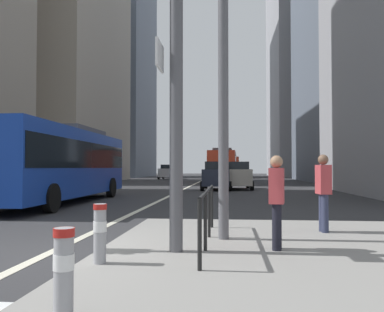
# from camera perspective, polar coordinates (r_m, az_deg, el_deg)

# --- Properties ---
(ground_plane) EXTENTS (160.00, 160.00, 0.00)m
(ground_plane) POSITION_cam_1_polar(r_m,az_deg,el_deg) (27.02, -1.56, -4.90)
(ground_plane) COLOR #303033
(lane_centre_line) EXTENTS (0.20, 80.00, 0.01)m
(lane_centre_line) POSITION_cam_1_polar(r_m,az_deg,el_deg) (36.96, 0.28, -4.03)
(lane_centre_line) COLOR beige
(lane_centre_line) RESTS_ON ground
(office_tower_left_mid) EXTENTS (12.13, 19.16, 29.45)m
(office_tower_left_mid) POSITION_cam_1_polar(r_m,az_deg,el_deg) (49.05, -18.59, 14.03)
(office_tower_left_mid) COLOR gray
(office_tower_left_mid) RESTS_ON ground
(office_tower_left_far) EXTENTS (10.94, 17.22, 45.70)m
(office_tower_left_far) POSITION_cam_1_polar(r_m,az_deg,el_deg) (72.95, -10.64, 15.36)
(office_tower_left_far) COLOR slate
(office_tower_left_far) RESTS_ON ground
(office_tower_right_far) EXTENTS (12.34, 21.23, 49.80)m
(office_tower_right_far) POSITION_cam_1_polar(r_m,az_deg,el_deg) (77.31, 15.90, 16.00)
(office_tower_right_far) COLOR #9E9EA3
(office_tower_right_far) RESTS_ON ground
(city_bus_blue_oncoming) EXTENTS (2.82, 11.44, 3.40)m
(city_bus_blue_oncoming) POSITION_cam_1_polar(r_m,az_deg,el_deg) (18.28, -18.05, -0.61)
(city_bus_blue_oncoming) COLOR #14389E
(city_bus_blue_oncoming) RESTS_ON ground
(city_bus_red_receding) EXTENTS (2.93, 11.51, 3.40)m
(city_bus_red_receding) POSITION_cam_1_polar(r_m,az_deg,el_deg) (41.58, 4.47, -1.23)
(city_bus_red_receding) COLOR red
(city_bus_red_receding) RESTS_ON ground
(city_bus_red_distant) EXTENTS (2.85, 11.59, 3.40)m
(city_bus_red_distant) POSITION_cam_1_polar(r_m,az_deg,el_deg) (62.62, 5.45, -1.38)
(city_bus_red_distant) COLOR red
(city_bus_red_distant) RESTS_ON ground
(car_oncoming_mid) EXTENTS (2.14, 4.55, 1.94)m
(car_oncoming_mid) POSITION_cam_1_polar(r_m,az_deg,el_deg) (54.23, -3.45, -2.23)
(car_oncoming_mid) COLOR silver
(car_oncoming_mid) RESTS_ON ground
(car_receding_near) EXTENTS (2.12, 4.44, 1.94)m
(car_receding_near) POSITION_cam_1_polar(r_m,az_deg,el_deg) (28.03, 3.57, -2.76)
(car_receding_near) COLOR #232838
(car_receding_near) RESTS_ON ground
(car_receding_far) EXTENTS (2.21, 4.39, 1.94)m
(car_receding_far) POSITION_cam_1_polar(r_m,az_deg,el_deg) (28.67, 6.35, -2.73)
(car_receding_far) COLOR #B2A899
(car_receding_far) RESTS_ON ground
(traffic_signal_gantry) EXTENTS (6.20, 0.65, 6.00)m
(traffic_signal_gantry) POSITION_cam_1_polar(r_m,az_deg,el_deg) (7.68, -18.54, 18.12)
(traffic_signal_gantry) COLOR #515156
(traffic_signal_gantry) RESTS_ON median_island
(bollard_left) EXTENTS (0.20, 0.20, 0.82)m
(bollard_left) POSITION_cam_1_polar(r_m,az_deg,el_deg) (4.03, -17.67, -14.76)
(bollard_left) COLOR #99999E
(bollard_left) RESTS_ON median_island
(bollard_right) EXTENTS (0.20, 0.20, 0.85)m
(bollard_right) POSITION_cam_1_polar(r_m,az_deg,el_deg) (6.06, -12.88, -10.17)
(bollard_right) COLOR #99999E
(bollard_right) RESTS_ON median_island
(pedestrian_railing) EXTENTS (0.06, 3.97, 0.98)m
(pedestrian_railing) POSITION_cam_1_polar(r_m,az_deg,el_deg) (7.42, 2.19, -6.77)
(pedestrian_railing) COLOR black
(pedestrian_railing) RESTS_ON median_island
(pedestrian_waiting) EXTENTS (0.30, 0.42, 1.59)m
(pedestrian_waiting) POSITION_cam_1_polar(r_m,az_deg,el_deg) (6.98, 11.87, -5.78)
(pedestrian_waiting) COLOR black
(pedestrian_waiting) RESTS_ON median_island
(pedestrian_walking) EXTENTS (0.28, 0.40, 1.66)m
(pedestrian_walking) POSITION_cam_1_polar(r_m,az_deg,el_deg) (9.14, 18.07, -4.45)
(pedestrian_walking) COLOR #2D334C
(pedestrian_walking) RESTS_ON median_island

